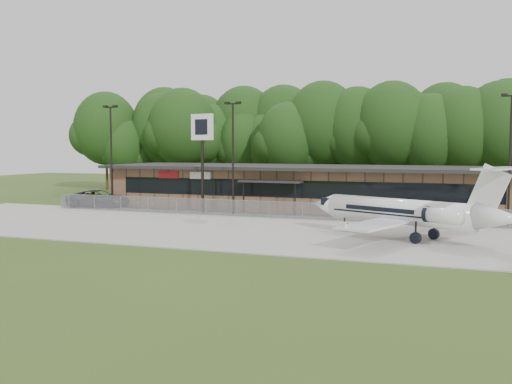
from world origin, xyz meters
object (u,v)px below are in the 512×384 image
at_px(business_jet, 406,213).
at_px(pole_sign, 202,137).
at_px(terminal, 308,187).
at_px(suv, 99,199).

distance_m(business_jet, pole_sign, 22.34).
height_order(terminal, suv, terminal).
relative_size(terminal, suv, 6.46).
bearing_deg(business_jet, pole_sign, 178.83).
bearing_deg(pole_sign, business_jet, -13.77).
bearing_deg(business_jet, terminal, 149.00).
bearing_deg(terminal, pole_sign, -138.97).
relative_size(business_jet, pole_sign, 1.60).
distance_m(business_jet, suv, 33.24).
bearing_deg(terminal, business_jet, -55.99).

